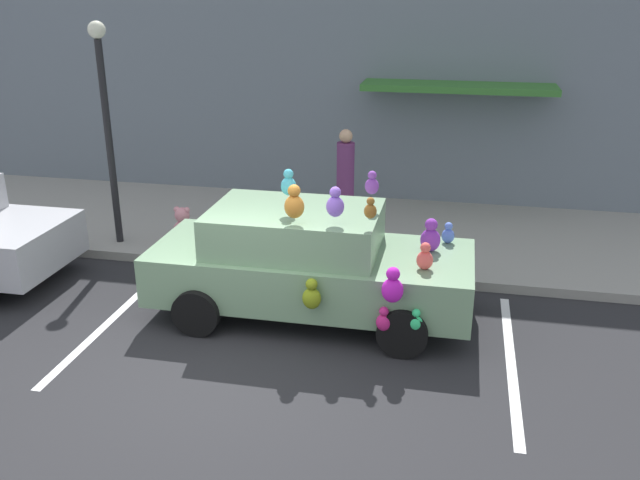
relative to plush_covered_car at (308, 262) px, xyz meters
The scene contains 9 objects.
ground_plane 2.04m from the plush_covered_car, 112.27° to the right, with size 60.00×60.00×0.00m, color #262628.
sidewalk 3.42m from the plush_covered_car, 102.24° to the left, with size 24.00×4.00×0.15m, color gray.
storefront_building 5.96m from the plush_covered_car, 97.19° to the left, with size 24.00×1.25×6.40m.
parking_stripe_front 2.95m from the plush_covered_car, 14.93° to the right, with size 0.12×3.60×0.01m, color silver.
parking_stripe_rear 2.85m from the plush_covered_car, 164.52° to the right, with size 0.12×3.60×0.01m, color silver.
plush_covered_car is the anchor object (origin of this frame).
teddy_bear_on_sidewalk 3.19m from the plush_covered_car, 145.00° to the left, with size 0.36×0.30×0.69m.
street_lamp_post 4.47m from the plush_covered_car, 154.90° to the left, with size 0.28×0.28×3.69m.
pedestrian_near_shopfront 3.46m from the plush_covered_car, 91.28° to the left, with size 0.32×0.32×1.79m.
Camera 1 is at (2.64, -6.65, 4.39)m, focal length 38.15 mm.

